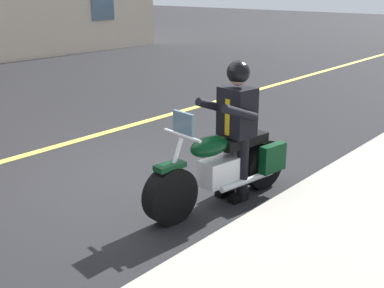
# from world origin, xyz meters

# --- Properties ---
(ground_plane) EXTENTS (80.00, 80.00, 0.00)m
(ground_plane) POSITION_xyz_m (0.00, 0.00, 0.00)
(ground_plane) COLOR black
(lane_center_stripe) EXTENTS (60.00, 0.16, 0.01)m
(lane_center_stripe) POSITION_xyz_m (0.00, -2.00, 0.01)
(lane_center_stripe) COLOR #E5DB4C
(lane_center_stripe) RESTS_ON ground_plane
(motorcycle_main) EXTENTS (2.22, 0.78, 1.26)m
(motorcycle_main) POSITION_xyz_m (-0.36, 1.41, 0.45)
(motorcycle_main) COLOR black
(motorcycle_main) RESTS_ON ground_plane
(rider_main) EXTENTS (0.67, 0.61, 1.74)m
(rider_main) POSITION_xyz_m (-0.55, 1.44, 1.04)
(rider_main) COLOR black
(rider_main) RESTS_ON ground_plane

